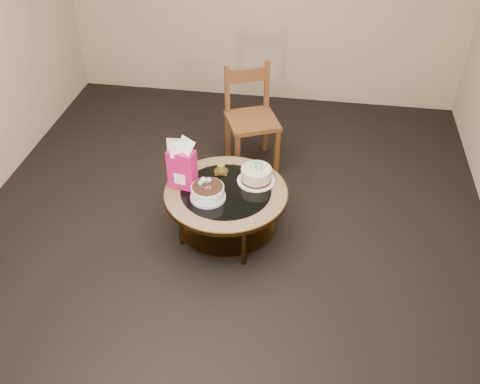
% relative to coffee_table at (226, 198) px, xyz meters
% --- Properties ---
extents(ground, '(5.00, 5.00, 0.00)m').
position_rel_coffee_table_xyz_m(ground, '(-0.00, 0.00, -0.38)').
color(ground, black).
rests_on(ground, ground).
extents(room_walls, '(4.52, 5.02, 2.61)m').
position_rel_coffee_table_xyz_m(room_walls, '(-0.00, 0.00, 1.16)').
color(room_walls, tan).
rests_on(room_walls, ground).
extents(coffee_table, '(1.02, 1.02, 0.46)m').
position_rel_coffee_table_xyz_m(coffee_table, '(0.00, 0.00, 0.00)').
color(coffee_table, '#533517').
rests_on(coffee_table, ground).
extents(decorated_cake, '(0.28, 0.28, 0.17)m').
position_rel_coffee_table_xyz_m(decorated_cake, '(-0.12, -0.12, 0.13)').
color(decorated_cake, '#C2A2E5').
rests_on(decorated_cake, coffee_table).
extents(cream_cake, '(0.31, 0.31, 0.20)m').
position_rel_coffee_table_xyz_m(cream_cake, '(0.23, 0.16, 0.14)').
color(cream_cake, white).
rests_on(cream_cake, coffee_table).
extents(gift_bag, '(0.24, 0.19, 0.44)m').
position_rel_coffee_table_xyz_m(gift_bag, '(-0.35, 0.01, 0.30)').
color(gift_bag, '#DB1469').
rests_on(gift_bag, coffee_table).
extents(pillar_candle, '(0.12, 0.12, 0.09)m').
position_rel_coffee_table_xyz_m(pillar_candle, '(-0.08, 0.24, 0.11)').
color(pillar_candle, '#CFB855').
rests_on(pillar_candle, coffee_table).
extents(dining_chair, '(0.60, 0.60, 1.00)m').
position_rel_coffee_table_xyz_m(dining_chair, '(0.05, 1.10, 0.13)').
color(dining_chair, brown).
rests_on(dining_chair, ground).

